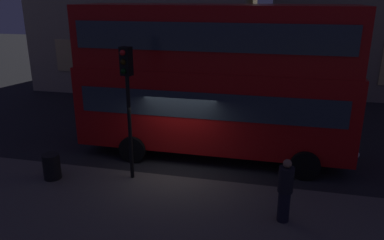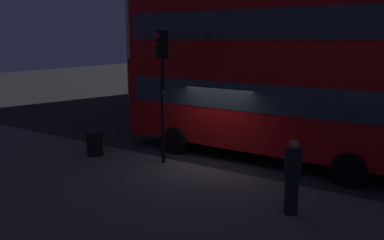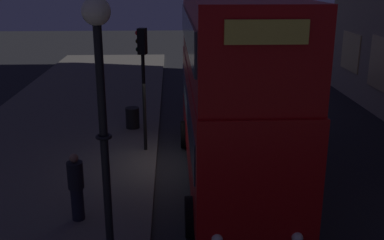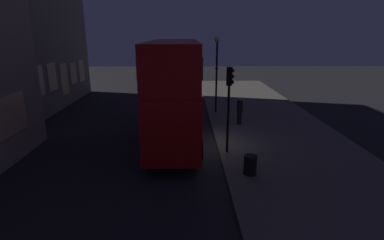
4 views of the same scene
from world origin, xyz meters
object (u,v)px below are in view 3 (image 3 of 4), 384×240
Objects in this scene: double_decker_bus at (231,80)px; litter_bin at (133,118)px; street_lamp at (102,102)px; traffic_light_near_kerb at (143,65)px; pedestrian at (76,186)px.

litter_bin is at bearing -144.29° from double_decker_bus.
street_lamp is 10.96m from litter_bin.
traffic_light_near_kerb is 5.07× the size of litter_bin.
street_lamp is 4.48m from pedestrian.
street_lamp reaches higher than double_decker_bus.
double_decker_bus is at bearing 65.07° from traffic_light_near_kerb.
pedestrian is (4.79, -1.42, -2.13)m from traffic_light_near_kerb.
street_lamp is at bearing -26.33° from double_decker_bus.
pedestrian is at bearing -57.20° from double_decker_bus.
street_lamp is (5.73, -2.87, 0.93)m from double_decker_bus.
double_decker_bus reaches higher than traffic_light_near_kerb.
litter_bin is (-2.49, -0.63, -2.61)m from traffic_light_near_kerb.
street_lamp is at bearing 41.47° from pedestrian.
double_decker_bus is 6.48m from street_lamp.
double_decker_bus is 5.28m from pedestrian.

